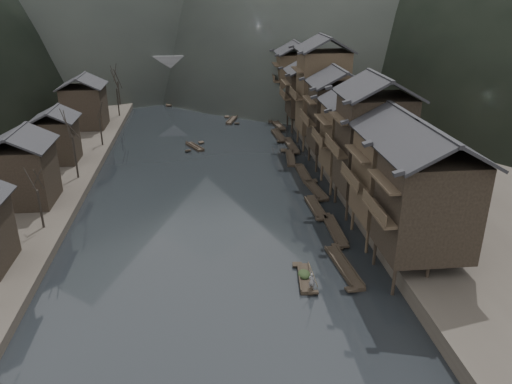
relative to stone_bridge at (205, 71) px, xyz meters
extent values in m
plane|color=black|center=(0.00, -72.00, -5.11)|extent=(300.00, 300.00, 0.00)
cube|color=#2D2823|center=(35.00, -32.00, -4.21)|extent=(40.00, 200.00, 1.80)
cylinder|color=black|center=(14.20, -82.40, -3.81)|extent=(0.30, 0.30, 2.90)
cylinder|color=black|center=(14.20, -77.60, -3.81)|extent=(0.30, 0.30, 2.90)
cylinder|color=black|center=(16.95, -82.40, -3.81)|extent=(0.30, 0.30, 2.90)
cylinder|color=black|center=(16.95, -77.60, -3.81)|extent=(0.30, 0.30, 2.90)
cube|color=black|center=(17.30, -80.00, 1.64)|extent=(7.00, 6.00, 8.29)
cube|color=#31281B|center=(13.30, -80.00, 1.22)|extent=(1.20, 5.70, 0.25)
cylinder|color=#31281B|center=(14.20, -75.40, -3.81)|extent=(0.30, 0.30, 2.90)
cylinder|color=#31281B|center=(14.20, -70.60, -3.81)|extent=(0.30, 0.30, 2.90)
cylinder|color=#31281B|center=(16.95, -75.40, -3.81)|extent=(0.30, 0.30, 2.90)
cylinder|color=#31281B|center=(16.95, -70.60, -3.81)|extent=(0.30, 0.30, 2.90)
cube|color=#31281B|center=(17.30, -73.00, 1.63)|extent=(7.00, 6.00, 8.28)
cube|color=#31281B|center=(13.30, -73.00, 1.22)|extent=(1.20, 5.70, 0.25)
cylinder|color=black|center=(14.20, -68.40, -3.81)|extent=(0.30, 0.30, 2.90)
cylinder|color=black|center=(14.20, -63.60, -3.81)|extent=(0.30, 0.30, 2.90)
cylinder|color=black|center=(16.95, -68.40, -3.81)|extent=(0.30, 0.30, 2.90)
cylinder|color=black|center=(16.95, -63.60, -3.81)|extent=(0.30, 0.30, 2.90)
cube|color=black|center=(17.30, -66.00, 2.63)|extent=(7.00, 6.00, 10.29)
cube|color=#31281B|center=(13.30, -66.00, 2.12)|extent=(1.20, 5.70, 0.25)
cylinder|color=#31281B|center=(14.20, -61.40, -3.81)|extent=(0.30, 0.30, 2.90)
cylinder|color=#31281B|center=(14.20, -56.60, -3.81)|extent=(0.30, 0.30, 2.90)
cylinder|color=#31281B|center=(16.95, -61.40, -3.81)|extent=(0.30, 0.30, 2.90)
cylinder|color=#31281B|center=(16.95, -56.60, -3.81)|extent=(0.30, 0.30, 2.90)
cube|color=#31281B|center=(17.30, -59.00, 1.38)|extent=(7.00, 6.00, 7.79)
cube|color=#31281B|center=(13.30, -59.00, 0.99)|extent=(1.20, 5.70, 0.25)
cylinder|color=black|center=(14.20, -53.40, -3.81)|extent=(0.30, 0.30, 2.90)
cylinder|color=black|center=(14.20, -48.60, -3.81)|extent=(0.30, 0.30, 2.90)
cylinder|color=black|center=(16.95, -53.40, -3.81)|extent=(0.30, 0.30, 2.90)
cylinder|color=black|center=(16.95, -48.60, -3.81)|extent=(0.30, 0.30, 2.90)
cube|color=black|center=(17.30, -51.00, 1.80)|extent=(7.00, 6.00, 8.62)
cube|color=#31281B|center=(13.30, -51.00, 1.37)|extent=(1.20, 5.70, 0.25)
cylinder|color=#31281B|center=(14.20, -44.40, -3.81)|extent=(0.30, 0.30, 2.90)
cylinder|color=#31281B|center=(14.20, -39.60, -3.81)|extent=(0.30, 0.30, 2.90)
cylinder|color=#31281B|center=(16.95, -44.40, -3.81)|extent=(0.30, 0.30, 2.90)
cylinder|color=#31281B|center=(16.95, -39.60, -3.81)|extent=(0.30, 0.30, 2.90)
cube|color=#31281B|center=(17.30, -42.00, 3.43)|extent=(7.00, 6.00, 11.87)
cube|color=#31281B|center=(13.30, -42.00, 2.83)|extent=(1.20, 5.70, 0.25)
cylinder|color=black|center=(14.20, -34.40, -3.81)|extent=(0.30, 0.30, 2.90)
cylinder|color=black|center=(14.20, -29.60, -3.81)|extent=(0.30, 0.30, 2.90)
cylinder|color=black|center=(16.95, -34.40, -3.81)|extent=(0.30, 0.30, 2.90)
cylinder|color=black|center=(16.95, -29.60, -3.81)|extent=(0.30, 0.30, 2.90)
cube|color=black|center=(17.30, -32.00, 1.07)|extent=(7.00, 6.00, 7.16)
cube|color=#31281B|center=(13.30, -32.00, 0.71)|extent=(1.20, 5.70, 0.25)
cylinder|color=#31281B|center=(14.20, -22.40, -3.81)|extent=(0.30, 0.30, 2.90)
cylinder|color=#31281B|center=(14.20, -17.60, -3.81)|extent=(0.30, 0.30, 2.90)
cylinder|color=#31281B|center=(16.95, -22.40, -3.81)|extent=(0.30, 0.30, 2.90)
cylinder|color=#31281B|center=(16.95, -17.60, -3.81)|extent=(0.30, 0.30, 2.90)
cube|color=#31281B|center=(17.30, -20.00, 1.85)|extent=(7.00, 6.00, 8.71)
cube|color=#31281B|center=(13.30, -20.00, 1.41)|extent=(1.20, 5.70, 0.25)
cube|color=black|center=(-20.50, -62.00, -0.66)|extent=(6.00, 6.00, 6.50)
cube|color=black|center=(-20.50, -48.00, -1.01)|extent=(5.00, 5.00, 5.80)
cube|color=black|center=(-20.50, -30.00, -0.51)|extent=(6.50, 6.50, 6.80)
cylinder|color=black|center=(-17.00, -68.66, -1.89)|extent=(0.24, 0.24, 4.05)
cylinder|color=black|center=(-17.00, -54.67, -1.26)|extent=(0.24, 0.24, 5.30)
cylinder|color=black|center=(-17.00, -40.85, -1.89)|extent=(0.24, 0.24, 4.03)
cylinder|color=black|center=(-17.00, -22.71, -1.42)|extent=(0.24, 0.24, 4.98)
cylinder|color=black|center=(-17.00, -13.42, -1.60)|extent=(0.24, 0.24, 4.61)
cube|color=black|center=(11.31, -78.03, -4.96)|extent=(1.79, 7.58, 0.30)
cube|color=black|center=(11.31, -78.03, -4.78)|extent=(1.83, 7.44, 0.10)
cube|color=black|center=(11.64, -74.44, -4.82)|extent=(1.02, 1.00, 0.36)
cube|color=black|center=(10.97, -81.62, -4.82)|extent=(1.02, 1.00, 0.36)
cube|color=black|center=(12.28, -70.91, -4.96)|extent=(1.17, 7.04, 0.30)
cube|color=black|center=(12.28, -70.91, -4.78)|extent=(1.23, 6.90, 0.10)
cube|color=black|center=(12.24, -67.54, -4.82)|extent=(0.94, 0.87, 0.35)
cube|color=black|center=(12.31, -74.29, -4.82)|extent=(0.94, 0.87, 0.35)
cube|color=black|center=(11.51, -65.35, -4.96)|extent=(1.39, 6.14, 0.30)
cube|color=black|center=(11.51, -65.35, -4.78)|extent=(1.44, 6.02, 0.10)
cube|color=black|center=(11.66, -62.43, -4.82)|extent=(0.97, 0.80, 0.33)
cube|color=black|center=(11.37, -68.27, -4.82)|extent=(0.97, 0.80, 0.33)
cube|color=black|center=(12.66, -60.22, -4.96)|extent=(1.85, 6.38, 0.30)
cube|color=black|center=(12.66, -60.22, -4.78)|extent=(1.89, 6.26, 0.10)
cube|color=black|center=(13.02, -57.22, -4.82)|extent=(1.02, 0.88, 0.33)
cube|color=black|center=(12.30, -63.22, -4.82)|extent=(1.02, 0.88, 0.33)
cube|color=black|center=(12.24, -54.36, -4.96)|extent=(1.16, 6.46, 0.30)
cube|color=black|center=(12.24, -54.36, -4.78)|extent=(1.21, 6.33, 0.10)
cube|color=black|center=(12.27, -51.27, -4.82)|extent=(0.94, 0.80, 0.34)
cube|color=black|center=(12.21, -57.46, -4.82)|extent=(0.94, 0.80, 0.34)
cube|color=black|center=(11.65, -47.69, -4.96)|extent=(1.94, 7.17, 0.30)
cube|color=black|center=(11.65, -47.69, -4.78)|extent=(1.98, 7.03, 0.10)
cube|color=black|center=(11.24, -44.31, -4.82)|extent=(1.03, 0.98, 0.35)
cube|color=black|center=(12.06, -51.07, -4.82)|extent=(1.03, 0.98, 0.35)
cube|color=black|center=(12.75, -42.06, -4.96)|extent=(1.29, 7.61, 0.30)
cube|color=black|center=(12.75, -42.06, -4.78)|extent=(1.34, 7.45, 0.10)
cube|color=black|center=(12.84, -38.42, -4.82)|extent=(0.96, 0.95, 0.37)
cube|color=black|center=(12.66, -45.69, -4.82)|extent=(0.96, 0.95, 0.37)
cube|color=black|center=(11.60, -36.19, -4.96)|extent=(1.61, 7.18, 0.30)
cube|color=black|center=(11.60, -36.19, -4.78)|extent=(1.66, 7.04, 0.10)
cube|color=black|center=(11.85, -32.79, -4.82)|extent=(1.00, 0.94, 0.35)
cube|color=black|center=(11.36, -39.60, -4.82)|extent=(1.00, 0.94, 0.35)
cube|color=black|center=(12.47, -29.50, -4.96)|extent=(1.92, 7.19, 0.30)
cube|color=black|center=(12.47, -29.50, -4.78)|extent=(1.96, 7.06, 0.10)
cube|color=black|center=(12.87, -26.11, -4.82)|extent=(1.03, 0.98, 0.35)
cube|color=black|center=(12.07, -32.89, -4.82)|extent=(1.03, 0.98, 0.35)
cube|color=black|center=(12.09, -24.17, -4.96)|extent=(1.97, 6.57, 0.30)
cube|color=black|center=(12.09, -24.17, -4.78)|extent=(2.01, 6.45, 0.10)
cube|color=black|center=(11.67, -21.09, -4.82)|extent=(1.03, 0.92, 0.34)
cube|color=black|center=(12.52, -27.25, -4.82)|extent=(1.03, 0.92, 0.34)
cube|color=black|center=(11.76, -17.36, -4.96)|extent=(1.86, 7.10, 0.30)
cube|color=black|center=(11.76, -17.36, -4.78)|extent=(1.90, 6.96, 0.10)
cube|color=black|center=(12.13, -14.01, -4.82)|extent=(1.02, 0.96, 0.35)
cube|color=black|center=(11.39, -20.71, -4.82)|extent=(1.02, 0.96, 0.35)
cube|color=black|center=(11.59, -13.01, -4.96)|extent=(1.64, 6.64, 0.30)
cube|color=black|center=(11.59, -13.01, -4.78)|extent=(1.69, 6.51, 0.10)
cube|color=black|center=(11.33, -9.87, -4.82)|extent=(1.00, 0.88, 0.34)
cube|color=black|center=(11.85, -16.15, -4.82)|extent=(1.00, 0.88, 0.34)
cube|color=black|center=(-2.21, -40.80, -4.96)|extent=(2.97, 4.59, 0.30)
cube|color=black|center=(-2.21, -40.80, -4.78)|extent=(2.98, 4.53, 0.10)
cube|color=black|center=(-1.21, -38.81, -4.82)|extent=(1.02, 0.90, 0.29)
cube|color=black|center=(-3.20, -42.79, -4.82)|extent=(1.02, 0.90, 0.29)
cube|color=black|center=(4.51, -25.21, -4.96)|extent=(2.53, 5.40, 0.30)
cube|color=black|center=(4.51, -25.21, -4.78)|extent=(2.55, 5.31, 0.10)
cube|color=black|center=(3.75, -22.77, -4.82)|extent=(1.01, 0.89, 0.31)
cube|color=black|center=(5.27, -27.66, -4.82)|extent=(1.01, 0.89, 0.31)
cube|color=black|center=(-7.70, -9.79, -4.96)|extent=(1.29, 5.00, 0.30)
cube|color=black|center=(-7.70, -9.79, -4.78)|extent=(1.33, 4.90, 0.10)
cube|color=black|center=(-7.84, -7.42, -4.82)|extent=(0.88, 0.67, 0.30)
cube|color=black|center=(-7.56, -12.16, -4.82)|extent=(0.88, 0.67, 0.30)
cube|color=black|center=(-0.62, -5.43, -4.96)|extent=(2.43, 5.99, 0.30)
cube|color=black|center=(-0.62, -5.43, -4.78)|extent=(2.45, 5.88, 0.10)
cube|color=black|center=(0.08, -2.68, -4.82)|extent=(1.00, 0.92, 0.32)
cube|color=black|center=(-1.32, -8.19, -4.82)|extent=(1.00, 0.92, 0.32)
cube|color=#4C4C4F|center=(0.00, 0.00, 2.09)|extent=(40.00, 6.00, 1.60)
cube|color=#4C4C4F|center=(0.00, -2.70, 3.39)|extent=(40.00, 0.50, 1.00)
cube|color=#4C4C4F|center=(0.00, 2.70, 3.39)|extent=(40.00, 0.50, 1.00)
cube|color=#4C4C4F|center=(-14.00, 0.00, -1.91)|extent=(3.20, 6.00, 6.40)
cube|color=#4C4C4F|center=(-4.50, 0.00, -1.91)|extent=(3.20, 6.00, 6.40)
cube|color=#4C4C4F|center=(4.50, 0.00, -1.91)|extent=(3.20, 6.00, 6.40)
cube|color=#4C4C4F|center=(14.00, 0.00, -1.91)|extent=(3.20, 6.00, 6.40)
cube|color=black|center=(7.48, -79.49, -4.96)|extent=(1.53, 4.69, 0.30)
cube|color=black|center=(7.48, -79.49, -4.78)|extent=(1.57, 4.60, 0.10)
cube|color=black|center=(7.22, -77.30, -4.82)|extent=(0.91, 0.67, 0.29)
cube|color=black|center=(7.74, -81.68, -4.82)|extent=(0.91, 0.67, 0.29)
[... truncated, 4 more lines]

